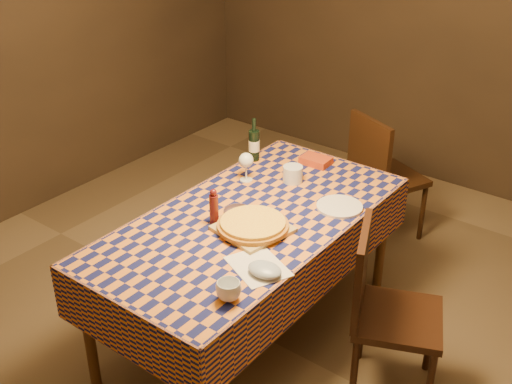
# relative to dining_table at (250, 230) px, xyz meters

# --- Properties ---
(room) EXTENTS (5.00, 5.10, 2.70)m
(room) POSITION_rel_dining_table_xyz_m (0.00, 0.00, 0.66)
(room) COLOR brown
(room) RESTS_ON ground
(dining_table) EXTENTS (0.94, 1.84, 0.77)m
(dining_table) POSITION_rel_dining_table_xyz_m (0.00, 0.00, 0.00)
(dining_table) COLOR brown
(dining_table) RESTS_ON ground
(cutting_board) EXTENTS (0.38, 0.38, 0.02)m
(cutting_board) POSITION_rel_dining_table_xyz_m (0.09, -0.10, 0.09)
(cutting_board) COLOR tan
(cutting_board) RESTS_ON dining_table
(pizza) EXTENTS (0.47, 0.47, 0.04)m
(pizza) POSITION_rel_dining_table_xyz_m (0.09, -0.10, 0.11)
(pizza) COLOR #A5661B
(pizza) RESTS_ON cutting_board
(pepper_mill) EXTENTS (0.05, 0.05, 0.20)m
(pepper_mill) POSITION_rel_dining_table_xyz_m (-0.11, -0.16, 0.17)
(pepper_mill) COLOR #491113
(pepper_mill) RESTS_ON dining_table
(bowl) EXTENTS (0.19, 0.19, 0.05)m
(bowl) POSITION_rel_dining_table_xyz_m (-0.05, -0.04, 0.10)
(bowl) COLOR #5C434E
(bowl) RESTS_ON dining_table
(wine_glass) EXTENTS (0.09, 0.09, 0.17)m
(wine_glass) POSITION_rel_dining_table_xyz_m (-0.28, 0.32, 0.20)
(wine_glass) COLOR silver
(wine_glass) RESTS_ON dining_table
(wine_bottle) EXTENTS (0.09, 0.09, 0.27)m
(wine_bottle) POSITION_rel_dining_table_xyz_m (-0.42, 0.57, 0.18)
(wine_bottle) COLOR black
(wine_bottle) RESTS_ON dining_table
(deli_tub) EXTENTS (0.15, 0.15, 0.10)m
(deli_tub) POSITION_rel_dining_table_xyz_m (-0.06, 0.48, 0.12)
(deli_tub) COLOR silver
(deli_tub) RESTS_ON dining_table
(takeout_container) EXTENTS (0.18, 0.13, 0.04)m
(takeout_container) POSITION_rel_dining_table_xyz_m (-0.08, 0.76, 0.10)
(takeout_container) COLOR #B03A17
(takeout_container) RESTS_ON dining_table
(white_plate) EXTENTS (0.30, 0.30, 0.01)m
(white_plate) POSITION_rel_dining_table_xyz_m (0.32, 0.37, 0.08)
(white_plate) COLOR white
(white_plate) RESTS_ON dining_table
(tumbler) EXTENTS (0.12, 0.12, 0.09)m
(tumbler) POSITION_rel_dining_table_xyz_m (0.35, -0.60, 0.12)
(tumbler) COLOR white
(tumbler) RESTS_ON dining_table
(flour_patch) EXTENTS (0.35, 0.32, 0.00)m
(flour_patch) POSITION_rel_dining_table_xyz_m (0.31, -0.33, 0.08)
(flour_patch) COLOR silver
(flour_patch) RESTS_ON dining_table
(flour_bag) EXTENTS (0.17, 0.13, 0.05)m
(flour_bag) POSITION_rel_dining_table_xyz_m (0.37, -0.36, 0.10)
(flour_bag) COLOR #93A4BC
(flour_bag) RESTS_ON dining_table
(chair_far) EXTENTS (0.56, 0.56, 0.93)m
(chair_far) POSITION_rel_dining_table_xyz_m (0.08, 1.36, -0.17)
(chair_far) COLOR black
(chair_far) RESTS_ON ground
(chair_right) EXTENTS (0.56, 0.55, 0.93)m
(chair_right) POSITION_rel_dining_table_xyz_m (0.77, 0.06, -0.17)
(chair_right) COLOR black
(chair_right) RESTS_ON ground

